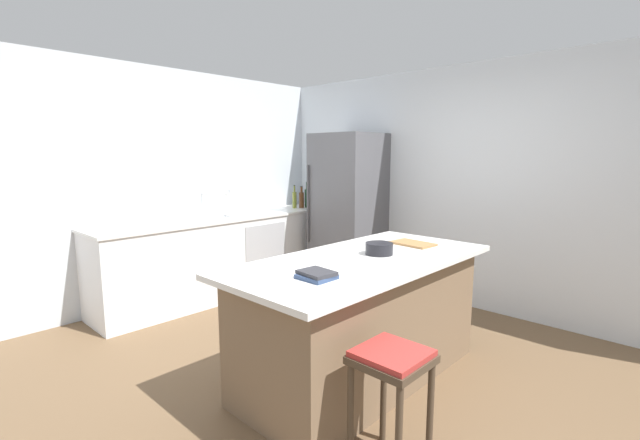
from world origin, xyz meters
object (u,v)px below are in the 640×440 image
object	(u,v)px
bar_stool	(391,372)
olive_oil_bottle	(294,199)
kitchen_island	(362,318)
refrigerator	(348,211)
wine_bottle	(307,197)
syrup_bottle	(301,199)
sink_faucet	(203,204)
soda_bottle	(312,198)
paper_towel_roll	(230,205)
cookbook_stack	(317,275)
cutting_board	(413,244)
mixing_bowl	(379,249)

from	to	relation	value
bar_stool	olive_oil_bottle	world-z (taller)	olive_oil_bottle
kitchen_island	refrigerator	size ratio (longest dim) A/B	1.11
refrigerator	wine_bottle	distance (m)	0.77
refrigerator	syrup_bottle	xyz separation A→B (m)	(-0.78, -0.05, 0.10)
sink_faucet	kitchen_island	bearing A→B (deg)	-4.56
soda_bottle	syrup_bottle	bearing A→B (deg)	-95.99
olive_oil_bottle	soda_bottle	bearing A→B (deg)	78.25
kitchen_island	olive_oil_bottle	world-z (taller)	olive_oil_bottle
soda_bottle	bar_stool	bearing A→B (deg)	-39.25
bar_stool	soda_bottle	xyz separation A→B (m)	(-3.00, 2.45, 0.53)
kitchen_island	paper_towel_roll	bearing A→B (deg)	168.17
refrigerator	kitchen_island	bearing A→B (deg)	-47.46
kitchen_island	soda_bottle	size ratio (longest dim) A/B	6.68
cookbook_stack	kitchen_island	bearing A→B (deg)	101.48
bar_stool	paper_towel_roll	xyz separation A→B (m)	(-3.05, 1.13, 0.54)
sink_faucet	cutting_board	bearing A→B (deg)	10.70
wine_bottle	syrup_bottle	world-z (taller)	wine_bottle
soda_bottle	cutting_board	world-z (taller)	soda_bottle
sink_faucet	olive_oil_bottle	world-z (taller)	olive_oil_bottle
olive_oil_bottle	mixing_bowl	xyz separation A→B (m)	(2.38, -1.36, -0.10)
cutting_board	kitchen_island	bearing A→B (deg)	-91.06
wine_bottle	refrigerator	bearing A→B (deg)	-3.34
syrup_bottle	olive_oil_bottle	world-z (taller)	olive_oil_bottle
kitchen_island	cookbook_stack	size ratio (longest dim) A/B	9.43
paper_towel_roll	olive_oil_bottle	xyz separation A→B (m)	(-0.01, 1.05, -0.01)
sink_faucet	cutting_board	size ratio (longest dim) A/B	0.84
refrigerator	bar_stool	world-z (taller)	refrigerator
paper_towel_roll	mixing_bowl	bearing A→B (deg)	-7.52
soda_bottle	mixing_bowl	distance (m)	2.84
mixing_bowl	cutting_board	world-z (taller)	mixing_bowl
refrigerator	bar_stool	xyz separation A→B (m)	(2.24, -2.32, -0.42)
wine_bottle	soda_bottle	bearing A→B (deg)	90.04
syrup_bottle	cookbook_stack	world-z (taller)	syrup_bottle
soda_bottle	cutting_board	xyz separation A→B (m)	(2.32, -1.15, -0.14)
bar_stool	kitchen_island	bearing A→B (deg)	137.44
bar_stool	sink_faucet	bearing A→B (deg)	165.13
sink_faucet	soda_bottle	xyz separation A→B (m)	(0.14, 1.62, -0.03)
syrup_bottle	cutting_board	distance (m)	2.54
kitchen_island	mixing_bowl	xyz separation A→B (m)	(0.02, 0.18, 0.50)
kitchen_island	olive_oil_bottle	distance (m)	2.88
wine_bottle	olive_oil_bottle	size ratio (longest dim) A/B	1.11
sink_faucet	syrup_bottle	world-z (taller)	sink_faucet
bar_stool	olive_oil_bottle	xyz separation A→B (m)	(-3.06, 2.18, 0.52)
wine_bottle	mixing_bowl	bearing A→B (deg)	-33.67
cookbook_stack	mixing_bowl	distance (m)	0.79
bar_stool	wine_bottle	distance (m)	3.86
refrigerator	cutting_board	size ratio (longest dim) A/B	5.33
refrigerator	mixing_bowl	distance (m)	2.17
bar_stool	refrigerator	bearing A→B (deg)	133.98
olive_oil_bottle	syrup_bottle	bearing A→B (deg)	68.14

